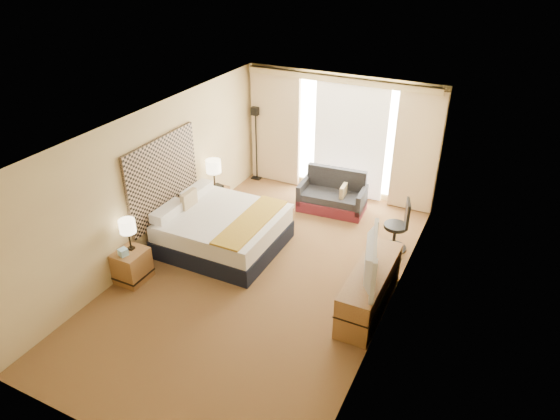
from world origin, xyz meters
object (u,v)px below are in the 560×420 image
at_px(nightstand_right, 215,201).
at_px(lamp_right, 213,167).
at_px(media_dresser, 370,288).
at_px(desk_chair, 399,228).
at_px(nightstand_left, 132,266).
at_px(television, 365,258).
at_px(bed, 223,230).
at_px(floor_lamp, 256,129).
at_px(loveseat, 333,197).
at_px(lamp_left, 127,227).

xyz_separation_m(nightstand_right, lamp_right, (0.02, 0.02, 0.76)).
xyz_separation_m(media_dresser, desk_chair, (-0.03, 1.79, 0.09)).
xyz_separation_m(nightstand_left, television, (3.65, 0.80, 0.76)).
relative_size(bed, lamp_right, 3.21).
bearing_deg(television, media_dresser, -26.72).
relative_size(nightstand_left, nightstand_right, 1.00).
bearing_deg(desk_chair, bed, -171.92).
height_order(bed, lamp_right, lamp_right).
height_order(nightstand_right, floor_lamp, floor_lamp).
xyz_separation_m(media_dresser, loveseat, (-1.61, 2.66, -0.07)).
bearing_deg(lamp_left, bed, 59.65).
bearing_deg(media_dresser, television, -101.28).
height_order(media_dresser, desk_chair, desk_chair).
xyz_separation_m(nightstand_left, lamp_left, (-0.03, 0.07, 0.70)).
relative_size(desk_chair, lamp_left, 1.79).
distance_m(bed, loveseat, 2.56).
height_order(nightstand_right, television, television).
height_order(bed, desk_chair, desk_chair).
distance_m(media_dresser, lamp_left, 3.90).
relative_size(floor_lamp, lamp_left, 3.12).
bearing_deg(lamp_right, lamp_left, -91.03).
bearing_deg(nightstand_left, lamp_left, 110.57).
bearing_deg(desk_chair, lamp_left, -160.14).
xyz_separation_m(loveseat, floor_lamp, (-2.12, 0.63, 0.94)).
height_order(loveseat, television, television).
height_order(media_dresser, floor_lamp, floor_lamp).
distance_m(media_dresser, floor_lamp, 5.05).
relative_size(nightstand_left, media_dresser, 0.31).
relative_size(loveseat, desk_chair, 1.41).
bearing_deg(nightstand_left, media_dresser, 15.84).
bearing_deg(loveseat, lamp_right, -154.24).
relative_size(nightstand_right, television, 0.47).
distance_m(lamp_right, television, 4.02).
xyz_separation_m(loveseat, lamp_right, (-2.08, -1.20, 0.76)).
xyz_separation_m(nightstand_right, television, (3.65, -1.70, 0.76)).
xyz_separation_m(loveseat, lamp_left, (-2.12, -3.64, 0.70)).
xyz_separation_m(desk_chair, television, (-0.02, -2.04, 0.60)).
height_order(loveseat, lamp_left, lamp_left).
bearing_deg(desk_chair, lamp_right, 168.12).
bearing_deg(television, lamp_left, 85.71).
bearing_deg(bed, media_dresser, -8.93).
distance_m(nightstand_right, media_dresser, 3.97).
bearing_deg(desk_chair, nightstand_left, -159.19).
bearing_deg(floor_lamp, desk_chair, -22.15).
relative_size(lamp_right, television, 0.53).
xyz_separation_m(bed, desk_chair, (2.86, 1.33, 0.08)).
relative_size(nightstand_left, television, 0.47).
bearing_deg(nightstand_right, nightstand_left, -90.00).
relative_size(nightstand_left, lamp_right, 0.88).
bearing_deg(television, lamp_right, 49.28).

